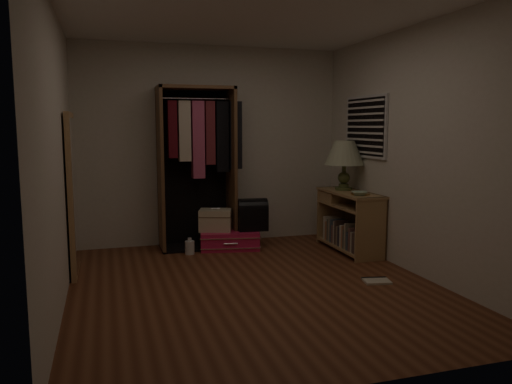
# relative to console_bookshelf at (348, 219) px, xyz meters

# --- Properties ---
(ground) EXTENTS (4.00, 4.00, 0.00)m
(ground) POSITION_rel_console_bookshelf_xyz_m (-1.54, -1.04, -0.39)
(ground) COLOR #5C2E1A
(ground) RESTS_ON ground
(room_walls) EXTENTS (3.52, 4.02, 2.60)m
(room_walls) POSITION_rel_console_bookshelf_xyz_m (-1.46, -0.99, 1.11)
(room_walls) COLOR beige
(room_walls) RESTS_ON ground
(console_bookshelf) EXTENTS (0.42, 1.12, 0.75)m
(console_bookshelf) POSITION_rel_console_bookshelf_xyz_m (0.00, 0.00, 0.00)
(console_bookshelf) COLOR #A27C4E
(console_bookshelf) RESTS_ON ground
(open_wardrobe) EXTENTS (1.05, 0.50, 2.05)m
(open_wardrobe) POSITION_rel_console_bookshelf_xyz_m (-1.73, 0.73, 0.83)
(open_wardrobe) COLOR brown
(open_wardrobe) RESTS_ON ground
(floor_mirror) EXTENTS (0.06, 0.80, 1.70)m
(floor_mirror) POSITION_rel_console_bookshelf_xyz_m (-3.24, -0.04, 0.46)
(floor_mirror) COLOR tan
(floor_mirror) RESTS_ON ground
(pink_suitcase) EXTENTS (0.84, 0.68, 0.23)m
(pink_suitcase) POSITION_rel_console_bookshelf_xyz_m (-1.40, 0.55, -0.28)
(pink_suitcase) COLOR #CC184A
(pink_suitcase) RESTS_ON ground
(train_case) EXTENTS (0.48, 0.39, 0.30)m
(train_case) POSITION_rel_console_bookshelf_xyz_m (-1.58, 0.57, -0.02)
(train_case) COLOR #C4B896
(train_case) RESTS_ON pink_suitcase
(black_bag) EXTENTS (0.40, 0.28, 0.41)m
(black_bag) POSITION_rel_console_bookshelf_xyz_m (-1.11, 0.48, 0.05)
(black_bag) COLOR black
(black_bag) RESTS_ON pink_suitcase
(table_lamp) EXTENTS (0.58, 0.58, 0.63)m
(table_lamp) POSITION_rel_console_bookshelf_xyz_m (0.00, 0.14, 0.81)
(table_lamp) COLOR #445026
(table_lamp) RESTS_ON console_bookshelf
(brass_tray) EXTENTS (0.24, 0.24, 0.01)m
(brass_tray) POSITION_rel_console_bookshelf_xyz_m (0.00, -0.30, 0.36)
(brass_tray) COLOR #A87D40
(brass_tray) RESTS_ON console_bookshelf
(ceramic_bowl) EXTENTS (0.23, 0.23, 0.04)m
(ceramic_bowl) POSITION_rel_console_bookshelf_xyz_m (-0.05, -0.36, 0.38)
(ceramic_bowl) COLOR #99B698
(ceramic_bowl) RESTS_ON console_bookshelf
(white_jug) EXTENTS (0.12, 0.12, 0.20)m
(white_jug) POSITION_rel_console_bookshelf_xyz_m (-1.95, 0.37, -0.31)
(white_jug) COLOR silver
(white_jug) RESTS_ON ground
(floor_book) EXTENTS (0.30, 0.26, 0.02)m
(floor_book) POSITION_rel_console_bookshelf_xyz_m (-0.32, -1.26, -0.38)
(floor_book) COLOR beige
(floor_book) RESTS_ON ground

